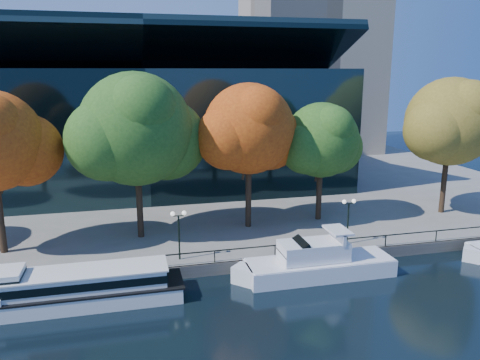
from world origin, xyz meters
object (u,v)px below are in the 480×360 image
object	(u,v)px
lamp_2	(349,211)
tree_3	(251,131)
tour_boat	(72,288)
tree_5	(452,124)
tree_4	(323,142)
tree_2	(138,132)
lamp_1	(179,224)
cruiser_near	(314,262)

from	to	relation	value
lamp_2	tree_3	bearing A→B (deg)	136.85
tour_boat	tree_5	world-z (taller)	tree_5
tour_boat	tree_4	world-z (taller)	tree_4
tree_3	lamp_2	size ratio (longest dim) A/B	3.41
tree_2	lamp_1	distance (m)	9.37
tour_boat	tree_4	distance (m)	26.59
cruiser_near	tree_3	size ratio (longest dim) A/B	0.94
cruiser_near	tree_2	bearing A→B (deg)	142.89
tour_boat	lamp_1	world-z (taller)	lamp_1
tree_3	lamp_2	xyz separation A→B (m)	(7.01, -6.57, -6.34)
tree_5	cruiser_near	bearing A→B (deg)	-152.67
tour_boat	tree_3	world-z (taller)	tree_3
cruiser_near	tree_2	size ratio (longest dim) A/B	0.88
tree_2	tree_5	bearing A→B (deg)	0.27
tour_boat	tree_5	size ratio (longest dim) A/B	1.11
tour_boat	lamp_1	distance (m)	9.15
lamp_1	lamp_2	distance (m)	14.61
tree_2	lamp_2	bearing A→B (deg)	-19.38
tree_3	tree_5	xyz separation A→B (m)	(21.29, -0.36, 0.16)
tour_boat	lamp_1	xyz separation A→B (m)	(7.84, 3.88, 2.71)
lamp_2	tree_2	bearing A→B (deg)	160.62
tree_2	tree_5	size ratio (longest dim) A/B	1.04
tree_3	tree_4	xyz separation A→B (m)	(7.51, 0.58, -1.38)
tree_2	lamp_2	distance (m)	19.44
lamp_2	cruiser_near	bearing A→B (deg)	-142.27
lamp_1	tree_2	bearing A→B (deg)	113.37
tour_boat	lamp_2	distance (m)	22.94
cruiser_near	tree_5	distance (m)	23.16
tree_3	lamp_2	distance (m)	11.51
cruiser_near	tree_2	xyz separation A→B (m)	(-12.67, 9.59, 9.46)
tree_2	lamp_2	world-z (taller)	tree_2
tree_4	lamp_2	size ratio (longest dim) A/B	2.93
tree_2	lamp_1	xyz separation A→B (m)	(2.62, -6.06, -6.64)
tree_2	tree_3	distance (m)	10.24
tree_5	lamp_2	xyz separation A→B (m)	(-14.28, -6.21, -6.50)
cruiser_near	lamp_1	bearing A→B (deg)	160.67
cruiser_near	lamp_2	distance (m)	6.42
tour_boat	tree_2	world-z (taller)	tree_2
cruiser_near	tree_3	xyz separation A→B (m)	(-2.45, 10.10, 9.16)
tour_boat	tree_2	distance (m)	14.61
tree_4	lamp_2	bearing A→B (deg)	-94.01
tree_3	tour_boat	bearing A→B (deg)	-145.92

